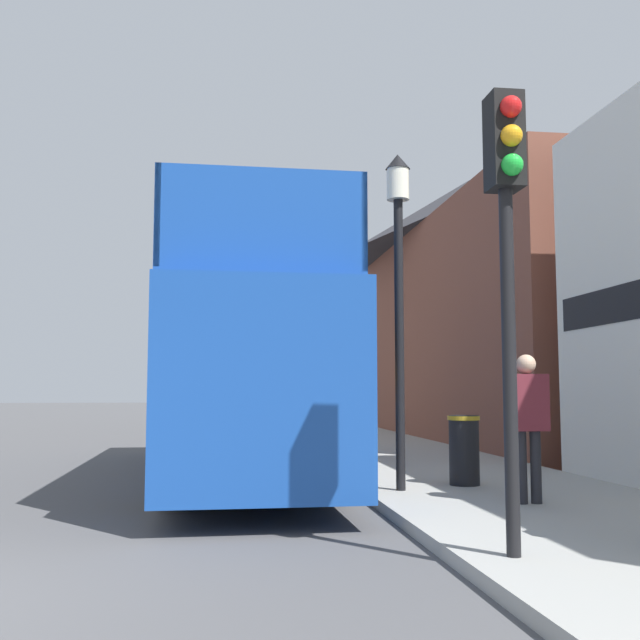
{
  "coord_description": "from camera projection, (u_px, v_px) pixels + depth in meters",
  "views": [
    {
      "loc": [
        3.1,
        -5.44,
        1.51
      ],
      "look_at": [
        4.73,
        7.03,
        2.71
      ],
      "focal_mm": 42.0,
      "sensor_mm": 36.0,
      "label": 1
    }
  ],
  "objects": [
    {
      "name": "brick_terrace_rear",
      "position": [
        471.0,
        305.0,
        26.8
      ],
      "size": [
        6.0,
        24.53,
        9.14
      ],
      "color": "brown",
      "rests_on": "ground_plane"
    },
    {
      "name": "litter_bin",
      "position": [
        464.0,
        448.0,
        10.96
      ],
      "size": [
        0.48,
        0.48,
        1.01
      ],
      "color": "black",
      "rests_on": "sidewalk"
    },
    {
      "name": "sidewalk",
      "position": [
        346.0,
        437.0,
        23.51
      ],
      "size": [
        3.84,
        108.0,
        0.14
      ],
      "color": "#999993",
      "rests_on": "ground_plane"
    },
    {
      "name": "tour_bus",
      "position": [
        241.0,
        374.0,
        13.36
      ],
      "size": [
        2.64,
        10.95,
        4.05
      ],
      "rotation": [
        0.0,
        0.0,
        0.02
      ],
      "color": "#19479E",
      "rests_on": "ground_plane"
    },
    {
      "name": "parked_car_ahead_of_bus",
      "position": [
        251.0,
        419.0,
        20.93
      ],
      "size": [
        2.03,
        4.49,
        1.52
      ],
      "rotation": [
        0.0,
        0.0,
        0.05
      ],
      "color": "silver",
      "rests_on": "ground_plane"
    },
    {
      "name": "ground_plane",
      "position": [
        130.0,
        435.0,
        25.56
      ],
      "size": [
        144.0,
        144.0,
        0.0
      ],
      "primitive_type": "plane",
      "color": "#4C4C4F"
    },
    {
      "name": "lamp_post_second",
      "position": [
        324.0,
        324.0,
        18.09
      ],
      "size": [
        0.35,
        0.35,
        4.29
      ],
      "color": "black",
      "rests_on": "sidewalk"
    },
    {
      "name": "traffic_signal",
      "position": [
        507.0,
        213.0,
        6.45
      ],
      "size": [
        0.28,
        0.42,
        3.97
      ],
      "color": "black",
      "rests_on": "sidewalk"
    },
    {
      "name": "lamp_post_nearest",
      "position": [
        399.0,
        256.0,
        10.65
      ],
      "size": [
        0.35,
        0.35,
        4.77
      ],
      "color": "black",
      "rests_on": "sidewalk"
    },
    {
      "name": "pedestrian_second",
      "position": [
        527.0,
        413.0,
        9.22
      ],
      "size": [
        0.48,
        0.26,
        1.82
      ],
      "color": "#232328",
      "rests_on": "sidewalk"
    }
  ]
}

